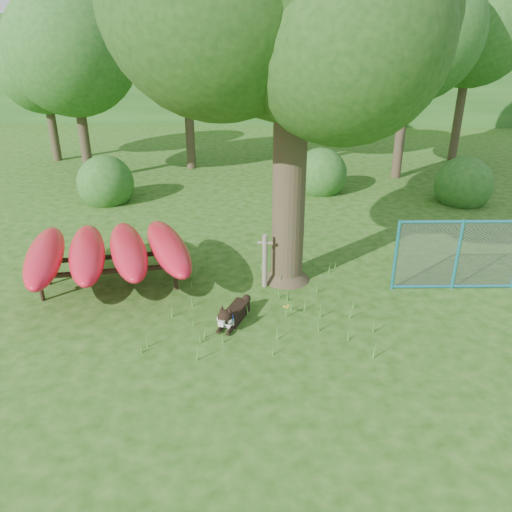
{
  "coord_description": "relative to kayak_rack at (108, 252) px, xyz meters",
  "views": [
    {
      "loc": [
        0.68,
        -7.83,
        5.08
      ],
      "look_at": [
        0.2,
        1.2,
        1.0
      ],
      "focal_mm": 35.0,
      "sensor_mm": 36.0,
      "label": 1
    }
  ],
  "objects": [
    {
      "name": "shrub_left",
      "position": [
        -2.04,
        5.88,
        -0.84
      ],
      "size": [
        1.8,
        1.8,
        1.8
      ],
      "primitive_type": "sphere",
      "color": "#22571C",
      "rests_on": "ground"
    },
    {
      "name": "husky_dog",
      "position": [
        2.76,
        -1.34,
        -0.65
      ],
      "size": [
        0.58,
        1.15,
        0.54
      ],
      "rotation": [
        0.0,
        0.0,
        -0.31
      ],
      "color": "black",
      "rests_on": "ground"
    },
    {
      "name": "bg_tree_e",
      "position": [
        10.96,
        12.38,
        4.4
      ],
      "size": [
        4.6,
        4.6,
        7.55
      ],
      "color": "#372D1E",
      "rests_on": "ground"
    },
    {
      "name": "kayak_rack",
      "position": [
        0.0,
        0.0,
        0.0
      ],
      "size": [
        4.24,
        3.79,
        1.09
      ],
      "rotation": [
        0.0,
        0.0,
        0.24
      ],
      "color": "black",
      "rests_on": "ground"
    },
    {
      "name": "wildflower_clump",
      "position": [
        3.78,
        -1.06,
        -0.63
      ],
      "size": [
        0.12,
        0.1,
        0.26
      ],
      "rotation": [
        0.0,
        0.0,
        0.15
      ],
      "color": "#4C9330",
      "rests_on": "ground"
    },
    {
      "name": "bg_tree_d",
      "position": [
        7.96,
        9.38,
        4.25
      ],
      "size": [
        4.8,
        4.8,
        7.5
      ],
      "color": "#372D1E",
      "rests_on": "ground"
    },
    {
      "name": "shrub_right",
      "position": [
        9.46,
        6.38,
        -0.84
      ],
      "size": [
        1.8,
        1.8,
        1.8
      ],
      "primitive_type": "sphere",
      "color": "#22571C",
      "rests_on": "ground"
    },
    {
      "name": "bg_tree_c",
      "position": [
        4.46,
        11.38,
        3.27
      ],
      "size": [
        4.0,
        4.0,
        6.12
      ],
      "color": "#372D1E",
      "rests_on": "ground"
    },
    {
      "name": "wooded_hillside",
      "position": [
        2.96,
        26.38,
        2.16
      ],
      "size": [
        80.0,
        12.0,
        6.0
      ],
      "primitive_type": "cube",
      "color": "#22571C",
      "rests_on": "ground"
    },
    {
      "name": "fence_section",
      "position": [
        7.37,
        0.32,
        -0.05
      ],
      "size": [
        2.68,
        0.25,
        2.62
      ],
      "rotation": [
        0.0,
        0.0,
        0.07
      ],
      "color": "teal",
      "rests_on": "ground"
    },
    {
      "name": "bg_tree_a",
      "position": [
        -3.54,
        8.38,
        3.65
      ],
      "size": [
        4.4,
        4.4,
        6.7
      ],
      "color": "#372D1E",
      "rests_on": "ground"
    },
    {
      "name": "shrub_mid",
      "position": [
        4.96,
        7.38,
        -0.84
      ],
      "size": [
        1.8,
        1.8,
        1.8
      ],
      "primitive_type": "sphere",
      "color": "#22571C",
      "rests_on": "ground"
    },
    {
      "name": "ground",
      "position": [
        2.96,
        -1.62,
        -0.84
      ],
      "size": [
        80.0,
        80.0,
        0.0
      ],
      "primitive_type": "plane",
      "color": "#1E470E",
      "rests_on": "ground"
    },
    {
      "name": "bg_tree_f",
      "position": [
        -6.04,
        11.38,
        2.9
      ],
      "size": [
        3.6,
        3.6,
        5.55
      ],
      "color": "#372D1E",
      "rests_on": "ground"
    },
    {
      "name": "wooden_post",
      "position": [
        3.32,
        0.21,
        -0.2
      ],
      "size": [
        0.33,
        0.11,
        1.21
      ],
      "rotation": [
        0.0,
        0.0,
        -0.02
      ],
      "color": "#6E6352",
      "rests_on": "ground"
    },
    {
      "name": "bg_tree_b",
      "position": [
        -0.04,
        10.38,
        4.78
      ],
      "size": [
        5.2,
        5.2,
        8.22
      ],
      "color": "#372D1E",
      "rests_on": "ground"
    }
  ]
}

